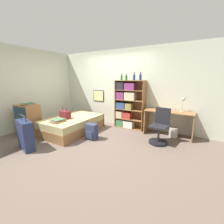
% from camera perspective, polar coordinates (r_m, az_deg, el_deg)
% --- Properties ---
extents(ground_plane, '(14.00, 14.00, 0.00)m').
position_cam_1_polar(ground_plane, '(4.43, -7.59, -9.15)').
color(ground_plane, '#66564C').
extents(wall_back, '(10.00, 0.09, 2.60)m').
position_cam_1_polar(wall_back, '(5.37, 1.78, 9.04)').
color(wall_back, beige).
rests_on(wall_back, ground_plane).
extents(wall_left, '(0.06, 10.00, 2.60)m').
position_cam_1_polar(wall_left, '(5.85, -26.45, 8.05)').
color(wall_left, beige).
rests_on(wall_left, ground_plane).
extents(bed, '(1.16, 1.81, 0.46)m').
position_cam_1_polar(bed, '(4.84, -14.57, -4.68)').
color(bed, olive).
rests_on(bed, ground_plane).
extents(handbag, '(0.32, 0.18, 0.38)m').
position_cam_1_polar(handbag, '(4.68, -17.46, -0.94)').
color(handbag, maroon).
rests_on(handbag, bed).
extents(book_stack_on_bed, '(0.34, 0.36, 0.08)m').
position_cam_1_polar(book_stack_on_bed, '(4.38, -19.86, -3.13)').
color(book_stack_on_bed, gold).
rests_on(book_stack_on_bed, bed).
extents(suitcase, '(0.63, 0.36, 0.82)m').
position_cam_1_polar(suitcase, '(4.08, -30.11, -7.59)').
color(suitcase, navy).
rests_on(suitcase, ground_plane).
extents(dresser, '(0.64, 0.48, 0.88)m').
position_cam_1_polar(dresser, '(5.10, -29.27, -2.55)').
color(dresser, olive).
rests_on(dresser, ground_plane).
extents(magazine_pile_on_dresser, '(0.30, 0.36, 0.05)m').
position_cam_1_polar(magazine_pile_on_dresser, '(5.01, -29.36, 2.70)').
color(magazine_pile_on_dresser, '#B2382D').
rests_on(magazine_pile_on_dresser, dresser).
extents(bookcase, '(0.98, 0.34, 1.58)m').
position_cam_1_polar(bookcase, '(5.00, 5.56, 2.75)').
color(bookcase, olive).
rests_on(bookcase, ground_plane).
extents(bottle_green, '(0.07, 0.07, 0.22)m').
position_cam_1_polar(bottle_green, '(5.07, 3.68, 12.96)').
color(bottle_green, '#1E6B2D').
rests_on(bottle_green, bookcase).
extents(bottle_brown, '(0.07, 0.07, 0.20)m').
position_cam_1_polar(bottle_brown, '(4.91, 5.47, 12.84)').
color(bottle_brown, '#1E6B2D').
rests_on(bottle_brown, bookcase).
extents(bottle_clear, '(0.07, 0.07, 0.24)m').
position_cam_1_polar(bottle_clear, '(4.85, 8.43, 12.96)').
color(bottle_clear, navy).
rests_on(bottle_clear, bookcase).
extents(bottle_blue, '(0.08, 0.08, 0.25)m').
position_cam_1_polar(bottle_blue, '(4.74, 10.77, 12.91)').
color(bottle_blue, navy).
rests_on(bottle_blue, bookcase).
extents(desk, '(1.32, 0.53, 0.74)m').
position_cam_1_polar(desk, '(4.58, 20.78, -2.22)').
color(desk, olive).
rests_on(desk, ground_plane).
extents(desk_lamp, '(0.18, 0.13, 0.45)m').
position_cam_1_polar(desk_lamp, '(4.52, 25.69, 3.83)').
color(desk_lamp, '#ADA89E').
rests_on(desk_lamp, desk).
extents(desk_chair, '(0.49, 0.49, 0.91)m').
position_cam_1_polar(desk_chair, '(4.06, 17.62, -7.27)').
color(desk_chair, black).
rests_on(desk_chair, ground_plane).
extents(backpack, '(0.30, 0.22, 0.43)m').
position_cam_1_polar(backpack, '(4.16, -7.80, -7.46)').
color(backpack, '#2D3856').
rests_on(backpack, ground_plane).
extents(waste_bin, '(0.24, 0.24, 0.28)m').
position_cam_1_polar(waste_bin, '(4.62, 22.34, -7.22)').
color(waste_bin, '#B7B2A8').
rests_on(waste_bin, ground_plane).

